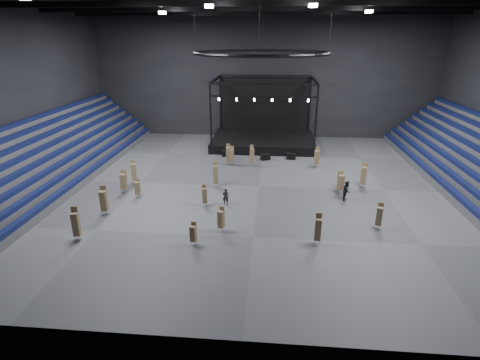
# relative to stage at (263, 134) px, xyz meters

# --- Properties ---
(floor) EXTENTS (50.00, 50.00, 0.00)m
(floor) POSITION_rel_stage_xyz_m (-0.00, -16.24, -1.45)
(floor) COLOR #4A4A4D
(floor) RESTS_ON ground
(wall_back) EXTENTS (50.00, 0.20, 18.00)m
(wall_back) POSITION_rel_stage_xyz_m (-0.00, 4.76, 7.55)
(wall_back) COLOR black
(wall_back) RESTS_ON ground
(wall_front) EXTENTS (50.00, 0.20, 18.00)m
(wall_front) POSITION_rel_stage_xyz_m (-0.00, -37.24, 7.55)
(wall_front) COLOR black
(wall_front) RESTS_ON ground
(wall_left) EXTENTS (0.20, 42.00, 18.00)m
(wall_left) POSITION_rel_stage_xyz_m (-25.00, -16.24, 7.55)
(wall_left) COLOR black
(wall_left) RESTS_ON ground
(bleachers_left) EXTENTS (7.20, 40.00, 6.40)m
(bleachers_left) POSITION_rel_stage_xyz_m (-22.94, -16.24, 0.28)
(bleachers_left) COLOR #4E4E50
(bleachers_left) RESTS_ON floor
(stage) EXTENTS (14.00, 10.00, 9.20)m
(stage) POSITION_rel_stage_xyz_m (0.00, 0.00, 0.00)
(stage) COLOR black
(stage) RESTS_ON floor
(truss_ring) EXTENTS (12.30, 12.30, 5.15)m
(truss_ring) POSITION_rel_stage_xyz_m (-0.00, -16.24, 11.55)
(truss_ring) COLOR black
(truss_ring) RESTS_ON ceiling
(roof_girders) EXTENTS (49.00, 30.35, 0.70)m
(roof_girders) POSITION_rel_stage_xyz_m (-0.00, -16.24, 15.75)
(roof_girders) COLOR black
(roof_girders) RESTS_ON ceiling
(floodlights) EXTENTS (28.60, 16.60, 0.25)m
(floodlights) POSITION_rel_stage_xyz_m (-0.00, -20.24, 15.15)
(floodlights) COLOR white
(floodlights) RESTS_ON roof_girders
(flight_case_left) EXTENTS (1.29, 0.84, 0.80)m
(flight_case_left) POSITION_rel_stage_xyz_m (-4.52, -6.31, -1.05)
(flight_case_left) COLOR black
(flight_case_left) RESTS_ON floor
(flight_case_mid) EXTENTS (1.29, 0.97, 0.77)m
(flight_case_mid) POSITION_rel_stage_xyz_m (0.47, -7.33, -1.07)
(flight_case_mid) COLOR black
(flight_case_mid) RESTS_ON floor
(flight_case_right) EXTENTS (1.23, 0.73, 0.77)m
(flight_case_right) POSITION_rel_stage_xyz_m (3.67, -6.82, -1.06)
(flight_case_right) COLOR black
(flight_case_right) RESTS_ON floor
(chair_stack_0) EXTENTS (0.56, 0.56, 2.70)m
(chair_stack_0) POSITION_rel_stage_xyz_m (-13.21, -28.22, -0.08)
(chair_stack_0) COLOR silver
(chair_stack_0) RESTS_ON floor
(chair_stack_1) EXTENTS (0.53, 0.53, 2.31)m
(chair_stack_1) POSITION_rel_stage_xyz_m (-3.49, -9.67, -0.25)
(chair_stack_1) COLOR silver
(chair_stack_1) RESTS_ON floor
(chair_stack_2) EXTENTS (0.64, 0.64, 2.41)m
(chair_stack_2) POSITION_rel_stage_xyz_m (6.51, -9.61, -0.18)
(chair_stack_2) COLOR silver
(chair_stack_2) RESTS_ON floor
(chair_stack_3) EXTENTS (0.52, 0.52, 1.95)m
(chair_stack_3) POSITION_rel_stage_xyz_m (8.12, -16.38, -0.42)
(chair_stack_3) COLOR silver
(chair_stack_3) RESTS_ON floor
(chair_stack_4) EXTENTS (0.57, 0.57, 2.08)m
(chair_stack_4) POSITION_rel_stage_xyz_m (-2.58, -25.97, -0.36)
(chair_stack_4) COLOR silver
(chair_stack_4) RESTS_ON floor
(chair_stack_5) EXTENTS (0.56, 0.56, 2.31)m
(chair_stack_5) POSITION_rel_stage_xyz_m (-13.09, -19.06, -0.21)
(chair_stack_5) COLOR silver
(chair_stack_5) RESTS_ON floor
(chair_stack_6) EXTENTS (0.48, 0.48, 2.51)m
(chair_stack_6) POSITION_rel_stage_xyz_m (-3.94, -9.44, -0.16)
(chair_stack_6) COLOR silver
(chair_stack_6) RESTS_ON floor
(chair_stack_7) EXTENTS (0.49, 0.49, 2.48)m
(chair_stack_7) POSITION_rel_stage_xyz_m (4.75, -27.30, -0.18)
(chair_stack_7) COLOR silver
(chair_stack_7) RESTS_ON floor
(chair_stack_8) EXTENTS (0.45, 0.45, 1.87)m
(chair_stack_8) POSITION_rel_stage_xyz_m (-11.36, -20.07, -0.44)
(chair_stack_8) COLOR silver
(chair_stack_8) RESTS_ON floor
(chair_stack_9) EXTENTS (0.49, 0.49, 1.85)m
(chair_stack_9) POSITION_rel_stage_xyz_m (-4.32, -28.23, -0.47)
(chair_stack_9) COLOR silver
(chair_stack_9) RESTS_ON floor
(chair_stack_10) EXTENTS (0.55, 0.55, 2.73)m
(chair_stack_10) POSITION_rel_stage_xyz_m (-4.36, -16.80, -0.07)
(chair_stack_10) COLOR silver
(chair_stack_10) RESTS_ON floor
(chair_stack_11) EXTENTS (0.66, 0.66, 2.35)m
(chair_stack_11) POSITION_rel_stage_xyz_m (7.96, -17.57, -0.20)
(chair_stack_11) COLOR silver
(chair_stack_11) RESTS_ON floor
(chair_stack_12) EXTENTS (0.57, 0.57, 2.56)m
(chair_stack_12) POSITION_rel_stage_xyz_m (-1.06, -9.85, -0.15)
(chair_stack_12) COLOR silver
(chair_stack_12) RESTS_ON floor
(chair_stack_13) EXTENTS (0.58, 0.58, 2.24)m
(chair_stack_13) POSITION_rel_stage_xyz_m (9.85, -24.50, -0.28)
(chair_stack_13) COLOR silver
(chair_stack_13) RESTS_ON floor
(chair_stack_14) EXTENTS (0.66, 0.66, 2.66)m
(chair_stack_14) POSITION_rel_stage_xyz_m (10.54, -15.66, -0.07)
(chair_stack_14) COLOR silver
(chair_stack_14) RESTS_ON floor
(chair_stack_15) EXTENTS (0.51, 0.51, 2.06)m
(chair_stack_15) POSITION_rel_stage_xyz_m (-4.69, -21.46, -0.38)
(chair_stack_15) COLOR silver
(chair_stack_15) RESTS_ON floor
(chair_stack_16) EXTENTS (0.58, 0.58, 2.66)m
(chair_stack_16) POSITION_rel_stage_xyz_m (-12.92, -23.96, -0.07)
(chair_stack_16) COLOR silver
(chair_stack_16) RESTS_ON floor
(chair_stack_17) EXTENTS (0.68, 0.68, 2.59)m
(chair_stack_17) POSITION_rel_stage_xyz_m (-12.97, -16.52, -0.10)
(chair_stack_17) COLOR silver
(chair_stack_17) RESTS_ON floor
(man_center) EXTENTS (0.62, 0.46, 1.54)m
(man_center) POSITION_rel_stage_xyz_m (-2.85, -20.90, -0.68)
(man_center) COLOR black
(man_center) RESTS_ON floor
(crew_member) EXTENTS (1.03, 1.14, 1.90)m
(crew_member) POSITION_rel_stage_xyz_m (8.32, -18.99, -0.50)
(crew_member) COLOR black
(crew_member) RESTS_ON floor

